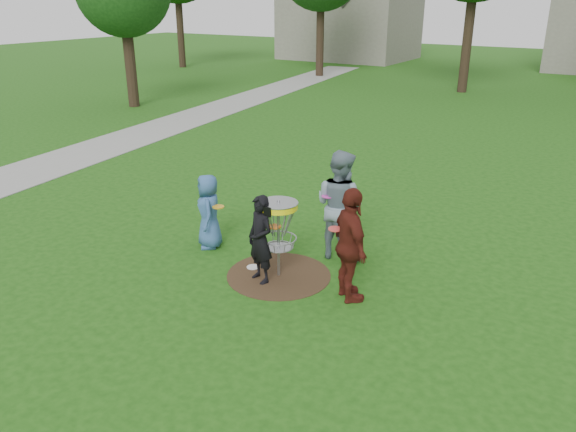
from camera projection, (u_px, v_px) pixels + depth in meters
The scene contains 10 objects.
ground at pixel (279, 275), 9.69m from camera, with size 100.00×100.00×0.00m, color #19470F.
dirt_patch at pixel (279, 275), 9.69m from camera, with size 1.80×1.80×0.01m, color #47331E.
concrete_path at pixel (171, 125), 20.94m from camera, with size 2.20×40.00×0.02m, color #9E9E99.
player_blue at pixel (209, 211), 10.56m from camera, with size 0.70×0.46×1.44m, color #355C93.
player_black at pixel (260, 240), 9.24m from camera, with size 0.55×0.36×1.51m, color black.
player_grey at pixel (340, 205), 10.03m from camera, with size 0.98×0.77×2.02m, color gray.
player_maroon at pixel (350, 246), 8.61m from camera, with size 1.09×0.45×1.85m, color #541A13.
disc_on_grass at pixel (253, 267), 9.96m from camera, with size 0.22×0.22×0.02m, color silver.
disc_golf_basket at pixel (278, 221), 9.32m from camera, with size 0.66×0.67×1.38m.
held_discs at pixel (287, 214), 9.53m from camera, with size 2.81×1.25×0.38m.
Camera 1 is at (4.72, -7.24, 4.50)m, focal length 35.00 mm.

